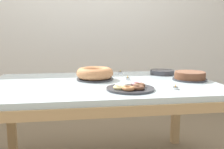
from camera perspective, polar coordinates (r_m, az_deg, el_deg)
wall_back at (r=3.41m, az=-5.30°, el=12.65°), size 8.00×0.10×2.60m
dining_table at (r=1.86m, az=-2.06°, el=-4.18°), size 1.69×1.07×0.73m
cake_chocolate_round at (r=2.02m, az=17.36°, el=-0.34°), size 0.26×0.26×0.07m
cake_golden_bundt at (r=1.95m, az=-3.92°, el=0.17°), size 0.29×0.29×0.09m
pastry_platter at (r=1.59m, az=4.22°, el=-2.98°), size 0.31×0.31×0.04m
plate_stack at (r=2.25m, az=11.38°, el=0.51°), size 0.21×0.21×0.04m
tealight_near_front at (r=1.65m, az=14.30°, el=-2.98°), size 0.04×0.04×0.04m
tealight_right_edge at (r=2.27m, az=1.89°, el=0.50°), size 0.04×0.04×0.04m
tealight_near_cakes at (r=1.95m, az=3.59°, el=-0.93°), size 0.04×0.04×0.04m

